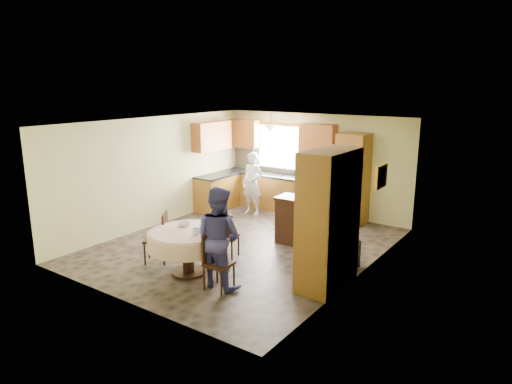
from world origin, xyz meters
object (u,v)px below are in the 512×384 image
at_px(person_sink, 252,183).
at_px(chair_right, 215,258).
at_px(dining_table, 188,240).
at_px(chair_left, 160,235).
at_px(sideboard, 307,224).
at_px(person_dining, 219,237).
at_px(cupboard, 328,220).
at_px(chair_back, 225,234).
at_px(oven_tower, 352,179).

bearing_deg(person_sink, chair_right, -64.21).
bearing_deg(dining_table, chair_left, 173.77).
bearing_deg(sideboard, person_dining, -97.99).
height_order(chair_left, person_sink, person_sink).
bearing_deg(dining_table, cupboard, 23.32).
xyz_separation_m(person_sink, person_dining, (2.00, -3.73, 0.05)).
xyz_separation_m(chair_left, person_dining, (1.54, -0.16, 0.31)).
bearing_deg(chair_right, chair_back, 28.86).
bearing_deg(chair_back, dining_table, 66.56).
relative_size(person_sink, person_dining, 0.94).
distance_m(oven_tower, dining_table, 4.52).
bearing_deg(chair_right, cupboard, -54.22).
bearing_deg(cupboard, sideboard, 128.80).
xyz_separation_m(chair_left, chair_right, (1.54, -0.26, -0.01)).
distance_m(chair_left, person_dining, 1.58).
distance_m(sideboard, person_sink, 2.59).
xyz_separation_m(oven_tower, cupboard, (1.07, -3.42, 0.06)).
distance_m(oven_tower, chair_left, 4.70).
distance_m(dining_table, chair_left, 0.79).
bearing_deg(person_dining, chair_right, 91.11).
bearing_deg(chair_left, cupboard, 71.11).
relative_size(chair_left, person_dining, 0.56).
relative_size(cupboard, chair_left, 2.40).
bearing_deg(chair_left, person_sink, 152.33).
bearing_deg(sideboard, person_sink, 148.46).
xyz_separation_m(dining_table, chair_right, (0.76, -0.18, -0.10)).
distance_m(chair_right, person_sink, 4.33).
bearing_deg(dining_table, oven_tower, 75.70).
bearing_deg(dining_table, chair_back, 82.50).
height_order(sideboard, person_sink, person_sink).
relative_size(cupboard, person_dining, 1.35).
distance_m(oven_tower, person_sink, 2.47).
relative_size(dining_table, person_dining, 0.82).
height_order(cupboard, chair_back, cupboard).
bearing_deg(oven_tower, sideboard, -93.15).
relative_size(chair_left, chair_back, 1.04).
bearing_deg(oven_tower, chair_left, -113.91).
distance_m(chair_left, person_sink, 3.61).
relative_size(chair_left, person_sink, 0.60).
xyz_separation_m(sideboard, person_sink, (-2.24, 1.25, 0.32)).
height_order(dining_table, chair_right, chair_right).
bearing_deg(person_sink, cupboard, -40.23).
bearing_deg(person_sink, chair_left, -84.49).
xyz_separation_m(sideboard, chair_right, (-0.24, -2.58, 0.05)).
height_order(chair_right, person_dining, person_dining).
bearing_deg(person_dining, dining_table, -5.47).
distance_m(oven_tower, cupboard, 3.58).
bearing_deg(chair_right, sideboard, -7.80).
xyz_separation_m(cupboard, person_dining, (-1.42, -1.02, -0.29)).
bearing_deg(oven_tower, dining_table, -104.30).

